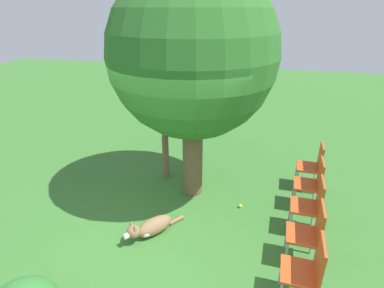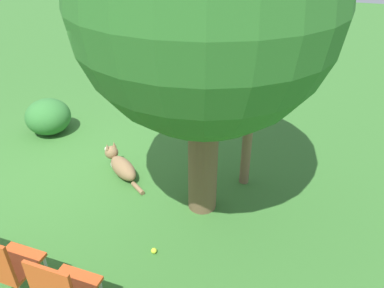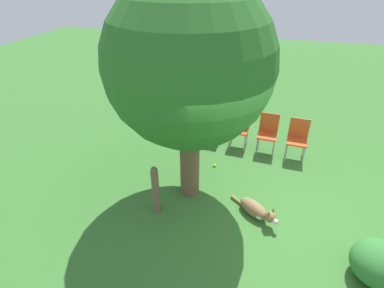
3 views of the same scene
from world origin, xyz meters
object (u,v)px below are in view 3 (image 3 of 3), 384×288
Objects in this scene: fence_post at (156,189)px; red_chair_0 at (298,136)px; red_chair_1 at (268,131)px; red_chair_4 at (189,116)px; dog at (257,210)px; red_chair_3 at (214,120)px; tennis_ball at (215,165)px; oak_tree at (189,65)px; red_chair_2 at (240,125)px.

red_chair_0 is (2.55, -2.49, 0.06)m from fence_post.
red_chair_1 is 1.00× the size of red_chair_4.
red_chair_0 is at bearing 109.80° from dog.
red_chair_0 is 1.00× the size of red_chair_3.
red_chair_0 is 2.02m from tennis_ball.
red_chair_4 is (0.09, 0.67, 0.00)m from red_chair_3.
red_chair_0 is at bearing -62.64° from tennis_ball.
fence_post is 1.87m from tennis_ball.
red_chair_1 is (0.09, 0.67, 0.00)m from red_chair_0.
red_chair_0 reaches higher than tennis_ball.
fence_post reaches higher than red_chair_0.
tennis_ball is (-0.90, 1.74, -0.52)m from red_chair_0.
red_chair_3 reaches higher than tennis_ball.
tennis_ball is at bearing -59.77° from red_chair_0.
tennis_ball is (1.65, -0.75, -0.47)m from fence_post.
red_chair_4 is (2.24, 0.65, -2.03)m from oak_tree.
tennis_ball is (-0.99, 1.06, -0.52)m from red_chair_1.
red_chair_0 is at bearing -47.71° from oak_tree.
red_chair_1 is at bearing 84.95° from red_chair_3.
dog is 2.52m from red_chair_2.
tennis_ball is at bearing 39.89° from red_chair_4.
red_chair_1 is 0.68m from red_chair_2.
dog is 0.93× the size of fence_post.
dog is 0.96× the size of red_chair_2.
red_chair_4 is (0.37, 2.70, 0.00)m from red_chair_0.
red_chair_3 is at bearing -95.05° from red_chair_2.
fence_post is 3.56m from red_chair_0.
red_chair_1 is 1.54m from tennis_ball.
tennis_ball is at bearing -24.60° from fence_post.
oak_tree reaches higher than dog.
oak_tree is 2.75m from tennis_ball.
red_chair_0 is 1.00× the size of red_chair_1.
fence_post is at bearing -6.53° from red_chair_3.
red_chair_4 is at bearing -95.05° from red_chair_0.
dog is at bearing 30.98° from red_chair_3.
fence_post reaches higher than tennis_ball.
red_chair_1 is (2.31, -0.02, 0.41)m from dog.
tennis_ball is (1.32, 1.05, -0.11)m from dog.
red_chair_3 is (2.83, -0.47, 0.06)m from fence_post.
oak_tree is 3.09m from red_chair_4.
red_chair_4 is at bearing -95.05° from red_chair_3.
fence_post is at bearing 155.40° from tennis_ball.
fence_post is 1.03× the size of red_chair_3.
fence_post is at bearing -132.50° from dog.
fence_post is 3.20m from red_chair_1.
oak_tree is 58.64× the size of tennis_ball.
red_chair_3 is (0.28, 2.02, 0.00)m from red_chair_0.
dog is at bearing -141.50° from tennis_ball.
red_chair_0 is 1.00× the size of red_chair_4.
fence_post is at bearing 147.03° from oak_tree.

